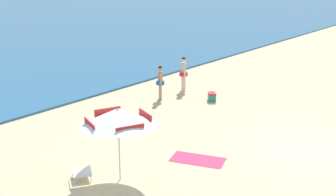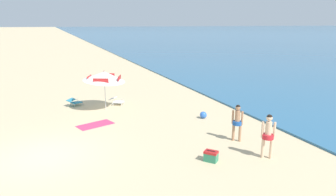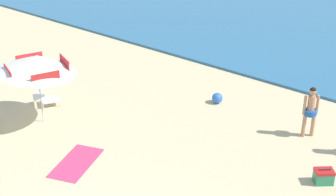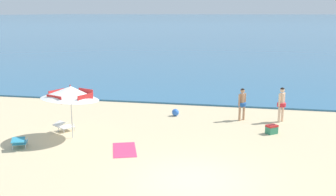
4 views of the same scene
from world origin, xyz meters
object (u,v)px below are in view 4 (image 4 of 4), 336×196
Objects in this scene: lounge_chair_beside_umbrella at (64,126)px; beach_ball at (175,112)px; beach_towel at (124,150)px; lounge_chair_under_umbrella at (19,142)px; beach_umbrella_striped_main at (70,93)px; person_standing_beside at (242,102)px; person_standing_near_shore at (282,102)px; cooler_box at (272,129)px.

lounge_chair_beside_umbrella is 5.89m from beach_ball.
lounge_chair_beside_umbrella reaches higher than beach_towel.
lounge_chair_under_umbrella is 2.65× the size of beach_ball.
beach_umbrella_striped_main reaches higher than person_standing_beside.
lounge_chair_under_umbrella is 4.25m from beach_towel.
person_standing_near_shore is (10.56, 6.22, 0.73)m from lounge_chair_under_umbrella.
cooler_box is at bearing 22.19° from lounge_chair_under_umbrella.
beach_umbrella_striped_main is 9.36× the size of beach_ball.
beach_umbrella_striped_main reaches higher than beach_ball.
person_standing_beside reaches higher than lounge_chair_beside_umbrella.
beach_ball is (3.68, 4.63, -1.83)m from beach_umbrella_striped_main.
beach_umbrella_striped_main is at bearing -128.46° from beach_ball.
beach_umbrella_striped_main is 2.85m from lounge_chair_under_umbrella.
cooler_box is 0.33× the size of beach_towel.
lounge_chair_beside_umbrella is at bearing -155.32° from person_standing_beside.
beach_umbrella_striped_main is 10.16m from person_standing_near_shore.
beach_towel is at bearing -100.17° from beach_ball.
lounge_chair_under_umbrella is (-1.52, -1.67, -1.74)m from beach_umbrella_striped_main.
cooler_box is at bearing 15.88° from beach_umbrella_striped_main.
person_standing_beside is (-1.92, -0.08, -0.06)m from person_standing_near_shore.
beach_towel is at bearing -27.84° from lounge_chair_beside_umbrella.
lounge_chair_beside_umbrella is at bearing -159.26° from person_standing_near_shore.
beach_towel is (-4.45, -5.47, -0.95)m from person_standing_beside.
beach_ball is (5.20, 6.30, -0.09)m from lounge_chair_under_umbrella.
beach_towel is (-5.84, -3.43, -0.20)m from cooler_box.
person_standing_beside is 4.40× the size of beach_ball.
lounge_chair_beside_umbrella is 1.68× the size of cooler_box.
lounge_chair_under_umbrella is at bearing -149.50° from person_standing_near_shore.
person_standing_beside reaches higher than cooler_box.
person_standing_near_shore reaches higher than beach_towel.
person_standing_near_shore is 2.34m from cooler_box.
beach_ball is (4.49, 3.81, -0.09)m from lounge_chair_beside_umbrella.
person_standing_near_shore reaches higher than cooler_box.
person_standing_near_shore reaches higher than lounge_chair_beside_umbrella.
lounge_chair_under_umbrella is at bearing -144.63° from person_standing_beside.
beach_towel is at bearing -20.77° from beach_umbrella_striped_main.
cooler_box is at bearing -55.80° from person_standing_beside.
beach_umbrella_striped_main is 8.47m from person_standing_beside.
beach_umbrella_striped_main is at bearing -147.91° from person_standing_beside.
lounge_chair_under_umbrella is 10.62m from person_standing_beside.
lounge_chair_beside_umbrella is at bearing 152.16° from beach_towel.
beach_umbrella_striped_main reaches higher than lounge_chair_beside_umbrella.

